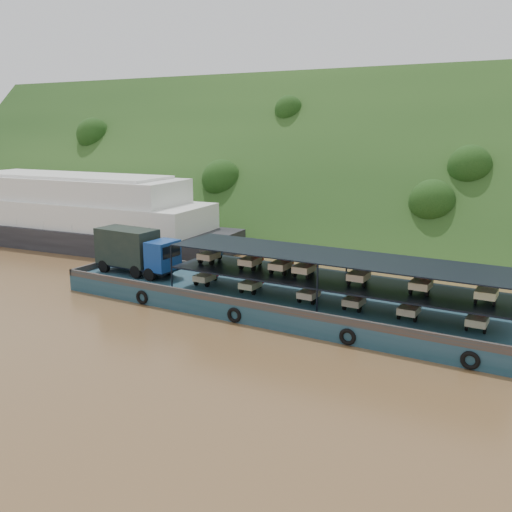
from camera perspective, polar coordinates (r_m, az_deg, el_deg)
The scene contains 4 objects.
ground at distance 40.67m, azimuth 0.34°, elevation -5.54°, with size 160.00×160.00×0.00m, color brown.
hillside at distance 73.25m, azimuth 14.39°, elevation 2.44°, with size 140.00×28.00×28.00m, color #173312.
cargo_barge at distance 40.57m, azimuth 1.18°, elevation -3.82°, with size 35.00×7.18×4.79m.
passenger_ferry at distance 66.13m, azimuth -17.92°, elevation 4.03°, with size 38.61×12.83×7.68m.
Camera 1 is at (19.01, -33.54, 12.97)m, focal length 40.00 mm.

